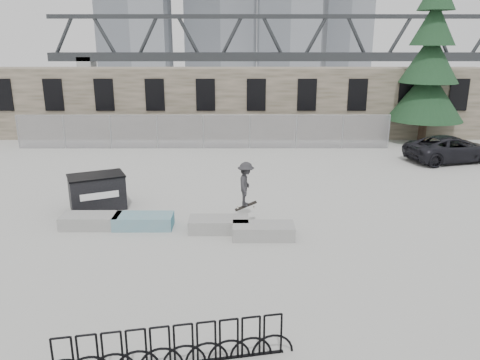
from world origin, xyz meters
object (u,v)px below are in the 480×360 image
Objects in this scene: planter_offset at (263,230)px; spruce_tree at (430,65)px; planter_center_right at (219,224)px; planter_far_left at (91,220)px; suv at (452,149)px; skateboarder at (246,184)px; planter_center_left at (144,221)px; bike_rack at (172,346)px; dumpster at (97,192)px.

planter_offset is 0.17× the size of spruce_tree.
spruce_tree reaches higher than planter_center_right.
suv is (16.36, 9.21, 0.43)m from planter_far_left.
skateboarder is (0.92, 0.66, 1.20)m from planter_center_right.
planter_far_left is at bearing 179.17° from planter_center_left.
planter_center_right is 0.41× the size of bike_rack.
planter_far_left is at bearing -139.50° from spruce_tree.
planter_center_left is at bearing -66.56° from dumpster.
planter_far_left is at bearing -105.41° from dumpster.
skateboarder reaches higher than bike_rack.
planter_center_right is at bearing 131.90° from skateboarder.
planter_center_left is 3.73m from skateboarder.
skateboarder is at bearing 78.37° from bike_rack.
suv reaches higher than planter_center_left.
suv reaches higher than planter_offset.
planter_far_left is 1.00× the size of planter_center_left.
bike_rack is 2.82× the size of skateboarder.
planter_center_right is at bearing -130.12° from spruce_tree.
planter_center_right is at bearing -49.67° from dumpster.
planter_offset is (5.88, -0.90, 0.00)m from planter_far_left.
bike_rack is at bearing -108.51° from planter_offset.
dumpster is 1.37× the size of skateboarder.
spruce_tree is (12.31, 14.61, 4.50)m from planter_center_right.
planter_offset is (1.48, -0.56, 0.00)m from planter_center_right.
dumpster is at bearing -143.94° from spruce_tree.
skateboarder is at bearing 5.68° from planter_center_left.
planter_center_right is 0.85× the size of dumpster.
dumpster is (-6.18, 2.79, 0.43)m from planter_offset.
spruce_tree is (10.83, 15.17, 4.50)m from planter_offset.
dumpster reaches higher than planter_center_right.
planter_center_left is 1.00× the size of planter_center_right.
dumpster is (-4.70, 2.22, 0.43)m from planter_center_right.
planter_center_left is at bearing 101.97° from skateboarder.
suv is (16.66, 7.32, 0.01)m from dumpster.
suv is at bearing -93.95° from spruce_tree.
spruce_tree is (12.93, 21.45, 4.31)m from bike_rack.
skateboarder is at bearing -39.90° from dumpster.
planter_far_left and planter_offset have the same top height.
planter_offset is at bearing -149.19° from skateboarder.
planter_center_right is 5.22m from dumpster.
planter_far_left is 0.41× the size of bike_rack.
planter_offset is at bearing 71.49° from bike_rack.
spruce_tree is at bearing 40.50° from planter_far_left.
planter_far_left is 1.96m from dumpster.
spruce_tree is at bearing -18.55° from suv.
bike_rack is at bearing 127.87° from suv.
planter_center_right is 1.00× the size of planter_offset.
spruce_tree is 6.68× the size of skateboarder.
planter_center_left is at bearing -0.83° from planter_far_left.
spruce_tree reaches higher than suv.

